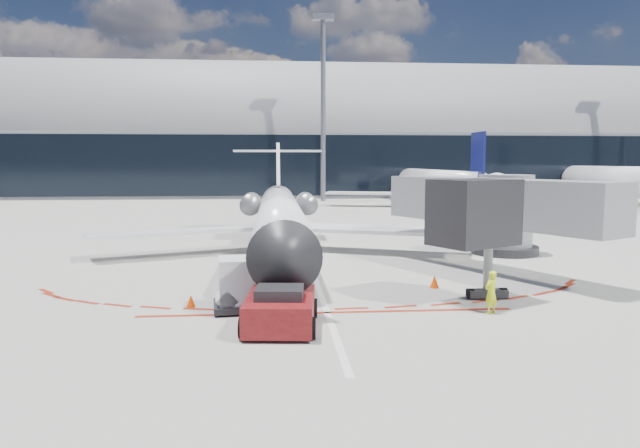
{
  "coord_description": "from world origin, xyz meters",
  "views": [
    {
      "loc": [
        -1.94,
        -32.11,
        5.61
      ],
      "look_at": [
        0.36,
        -3.73,
        2.47
      ],
      "focal_mm": 32.0,
      "sensor_mm": 36.0,
      "label": 1
    }
  ],
  "objects": [
    {
      "name": "ground",
      "position": [
        0.0,
        0.0,
        0.0
      ],
      "size": [
        260.0,
        260.0,
        0.0
      ],
      "primitive_type": "plane",
      "color": "gray",
      "rests_on": "ground"
    },
    {
      "name": "apron_centerline",
      "position": [
        0.0,
        2.0,
        0.01
      ],
      "size": [
        0.25,
        40.0,
        0.01
      ],
      "primitive_type": "cube",
      "color": "silver",
      "rests_on": "ground"
    },
    {
      "name": "apron_stop_bar",
      "position": [
        0.0,
        -11.5,
        0.01
      ],
      "size": [
        14.0,
        0.25,
        0.01
      ],
      "primitive_type": "cube",
      "color": "maroon",
      "rests_on": "ground"
    },
    {
      "name": "terminal_building",
      "position": [
        0.0,
        64.97,
        8.52
      ],
      "size": [
        150.0,
        24.15,
        24.0
      ],
      "color": "gray",
      "rests_on": "ground"
    },
    {
      "name": "jet_bridge",
      "position": [
        9.79,
        -3.01,
        3.01
      ],
      "size": [
        10.03,
        15.2,
        4.9
      ],
      "color": "gray",
      "rests_on": "ground"
    },
    {
      "name": "light_mast_centre",
      "position": [
        5.0,
        48.0,
        12.5
      ],
      "size": [
        0.7,
        0.7,
        25.0
      ],
      "primitive_type": "cylinder",
      "color": "slate",
      "rests_on": "ground"
    },
    {
      "name": "regional_jet",
      "position": [
        -1.59,
        1.89,
        2.34
      ],
      "size": [
        22.69,
        27.97,
        7.01
      ],
      "color": "white",
      "rests_on": "ground"
    },
    {
      "name": "pushback_tug",
      "position": [
        -1.75,
        -13.29,
        0.65
      ],
      "size": [
        2.71,
        5.76,
        1.47
      ],
      "rotation": [
        0.0,
        0.0,
        -0.1
      ],
      "color": "#540C0C",
      "rests_on": "ground"
    },
    {
      "name": "ramp_worker",
      "position": [
        6.01,
        -12.12,
        0.81
      ],
      "size": [
        0.7,
        0.62,
        1.61
      ],
      "primitive_type": "imported",
      "rotation": [
        0.0,
        0.0,
        3.65
      ],
      "color": "#D4E918",
      "rests_on": "ground"
    },
    {
      "name": "uld_container",
      "position": [
        -3.16,
        -10.88,
        0.99
      ],
      "size": [
        2.32,
        2.04,
        2.01
      ],
      "rotation": [
        0.0,
        0.0,
        0.11
      ],
      "color": "black",
      "rests_on": "ground"
    },
    {
      "name": "safety_cone_left",
      "position": [
        -5.17,
        -10.27,
        0.25
      ],
      "size": [
        0.36,
        0.36,
        0.49
      ],
      "primitive_type": "cone",
      "color": "#FC4905",
      "rests_on": "ground"
    },
    {
      "name": "safety_cone_right",
      "position": [
        5.16,
        -7.7,
        0.29
      ],
      "size": [
        0.41,
        0.41,
        0.57
      ],
      "primitive_type": "cone",
      "color": "#FC4905",
      "rests_on": "ground"
    },
    {
      "name": "bg_airliner_0",
      "position": [
        18.59,
        38.22,
        5.33
      ],
      "size": [
        32.94,
        34.88,
        10.66
      ],
      "primitive_type": null,
      "color": "white",
      "rests_on": "ground"
    },
    {
      "name": "bg_airliner_1",
      "position": [
        44.39,
        40.2,
        5.79
      ],
      "size": [
        35.78,
        37.88,
        11.57
      ],
      "primitive_type": null,
      "color": "white",
      "rests_on": "ground"
    }
  ]
}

